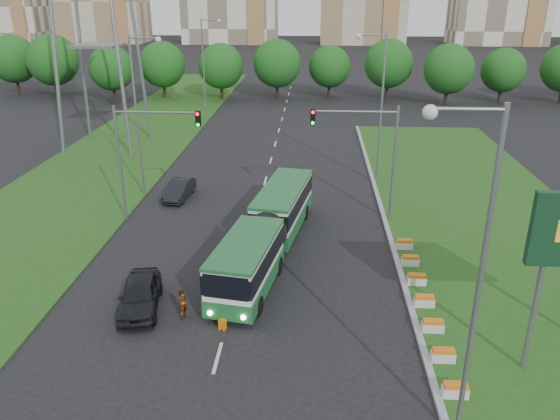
# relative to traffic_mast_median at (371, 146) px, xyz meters

# --- Properties ---
(ground) EXTENTS (360.00, 360.00, 0.00)m
(ground) POSITION_rel_traffic_mast_median_xyz_m (-4.78, -10.00, -5.35)
(ground) COLOR black
(ground) RESTS_ON ground
(grass_median) EXTENTS (14.00, 60.00, 0.15)m
(grass_median) POSITION_rel_traffic_mast_median_xyz_m (8.22, -2.00, -5.27)
(grass_median) COLOR #1C4A15
(grass_median) RESTS_ON ground
(median_kerb) EXTENTS (0.30, 60.00, 0.18)m
(median_kerb) POSITION_rel_traffic_mast_median_xyz_m (1.27, -2.00, -5.26)
(median_kerb) COLOR #969696
(median_kerb) RESTS_ON ground
(left_verge) EXTENTS (12.00, 110.00, 0.10)m
(left_verge) POSITION_rel_traffic_mast_median_xyz_m (-22.78, 15.00, -5.30)
(left_verge) COLOR #1C4A15
(left_verge) RESTS_ON ground
(lane_markings) EXTENTS (0.20, 100.00, 0.01)m
(lane_markings) POSITION_rel_traffic_mast_median_xyz_m (-7.78, 10.00, -5.35)
(lane_markings) COLOR beige
(lane_markings) RESTS_ON ground
(flower_planters) EXTENTS (1.10, 13.70, 0.60)m
(flower_planters) POSITION_rel_traffic_mast_median_xyz_m (1.92, -11.40, -4.90)
(flower_planters) COLOR silver
(flower_planters) RESTS_ON grass_median
(traffic_mast_median) EXTENTS (5.76, 0.32, 8.00)m
(traffic_mast_median) POSITION_rel_traffic_mast_median_xyz_m (0.00, 0.00, 0.00)
(traffic_mast_median) COLOR gray
(traffic_mast_median) RESTS_ON ground
(traffic_mast_left) EXTENTS (5.76, 0.32, 8.00)m
(traffic_mast_left) POSITION_rel_traffic_mast_median_xyz_m (-15.16, -1.00, 0.00)
(traffic_mast_left) COLOR gray
(traffic_mast_left) RESTS_ON ground
(street_lamps) EXTENTS (36.00, 60.00, 12.00)m
(street_lamps) POSITION_rel_traffic_mast_median_xyz_m (-7.78, 0.00, 0.65)
(street_lamps) COLOR gray
(street_lamps) RESTS_ON ground
(tree_line) EXTENTS (120.00, 8.00, 9.00)m
(tree_line) POSITION_rel_traffic_mast_median_xyz_m (5.22, 45.00, -0.85)
(tree_line) COLOR #144E15
(tree_line) RESTS_ON ground
(articulated_bus) EXTENTS (2.49, 15.97, 2.63)m
(articulated_bus) POSITION_rel_traffic_mast_median_xyz_m (-6.49, -5.84, -3.74)
(articulated_bus) COLOR silver
(articulated_bus) RESTS_ON ground
(car_left_near) EXTENTS (2.63, 4.92, 1.59)m
(car_left_near) POSITION_rel_traffic_mast_median_xyz_m (-12.28, -12.29, -4.55)
(car_left_near) COLOR black
(car_left_near) RESTS_ON ground
(car_left_far) EXTENTS (1.82, 4.34, 1.39)m
(car_left_far) POSITION_rel_traffic_mast_median_xyz_m (-14.02, 3.47, -4.65)
(car_left_far) COLOR black
(car_left_far) RESTS_ON ground
(pedestrian) EXTENTS (0.49, 0.63, 1.53)m
(pedestrian) POSITION_rel_traffic_mast_median_xyz_m (-9.94, -13.02, -4.58)
(pedestrian) COLOR gray
(pedestrian) RESTS_ON ground
(shopping_trolley) EXTENTS (0.31, 0.33, 0.54)m
(shopping_trolley) POSITION_rel_traffic_mast_median_xyz_m (-7.90, -13.86, -5.08)
(shopping_trolley) COLOR orange
(shopping_trolley) RESTS_ON ground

